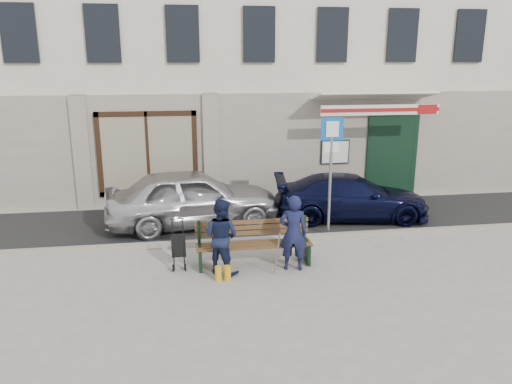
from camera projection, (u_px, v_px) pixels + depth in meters
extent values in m
plane|color=#9E9991|center=(295.00, 267.00, 10.34)|extent=(80.00, 80.00, 0.00)
cube|color=#282828|center=(269.00, 220.00, 13.30)|extent=(60.00, 3.20, 0.01)
cube|color=#9E9384|center=(281.00, 239.00, 11.76)|extent=(60.00, 0.18, 0.12)
cube|color=beige|center=(243.00, 33.00, 17.14)|extent=(20.00, 7.00, 10.00)
cube|color=#9E9384|center=(259.00, 149.00, 14.66)|extent=(20.00, 0.12, 3.20)
cube|color=maroon|center=(148.00, 153.00, 14.27)|extent=(2.50, 0.12, 2.00)
cube|color=black|center=(391.00, 155.00, 15.25)|extent=(1.60, 0.10, 2.60)
cube|color=black|center=(385.00, 155.00, 15.72)|extent=(1.25, 0.90, 2.40)
cube|color=white|center=(335.00, 152.00, 14.92)|extent=(0.80, 0.03, 0.65)
cube|color=white|center=(370.00, 97.00, 14.41)|extent=(3.40, 1.72, 0.42)
cube|color=white|center=(381.00, 110.00, 13.67)|extent=(3.40, 0.05, 0.28)
cube|color=maroon|center=(381.00, 110.00, 13.64)|extent=(3.40, 0.02, 0.10)
imported|color=#BCBCC1|center=(192.00, 198.00, 12.68)|extent=(4.56, 2.34, 1.49)
imported|color=black|center=(351.00, 197.00, 13.29)|extent=(4.27, 2.18, 1.19)
cylinder|color=gray|center=(330.00, 180.00, 11.83)|extent=(0.07, 0.07, 2.76)
cube|color=#0D56B8|center=(332.00, 129.00, 11.51)|extent=(0.53, 0.04, 0.53)
cube|color=white|center=(333.00, 129.00, 11.48)|extent=(0.30, 0.03, 0.36)
cube|color=white|center=(331.00, 147.00, 11.62)|extent=(0.36, 0.04, 0.23)
cube|color=brown|center=(254.00, 245.00, 10.31)|extent=(2.40, 0.50, 0.04)
cube|color=brown|center=(252.00, 227.00, 10.50)|extent=(2.40, 0.10, 0.36)
cube|color=black|center=(200.00, 258.00, 10.20)|extent=(0.06, 0.50, 0.45)
cube|color=black|center=(307.00, 252.00, 10.53)|extent=(0.06, 0.50, 0.45)
cube|color=white|center=(291.00, 243.00, 10.31)|extent=(0.34, 0.25, 0.11)
cylinder|color=gray|center=(277.00, 254.00, 9.70)|extent=(0.07, 0.34, 0.96)
cylinder|color=gold|center=(218.00, 274.00, 9.65)|extent=(0.13, 0.13, 0.30)
cylinder|color=gold|center=(228.00, 273.00, 9.68)|extent=(0.13, 0.13, 0.30)
imported|color=#141839|center=(293.00, 233.00, 10.03)|extent=(0.64, 0.49, 1.57)
imported|color=#131B36|center=(221.00, 236.00, 9.88)|extent=(0.95, 0.91, 1.54)
cylinder|color=black|center=(173.00, 268.00, 10.10)|extent=(0.03, 0.15, 0.15)
cylinder|color=black|center=(185.00, 267.00, 10.14)|extent=(0.03, 0.15, 0.15)
cube|color=black|center=(178.00, 246.00, 10.21)|extent=(0.30, 0.27, 0.49)
cylinder|color=black|center=(177.00, 219.00, 10.19)|extent=(0.27, 0.03, 0.02)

